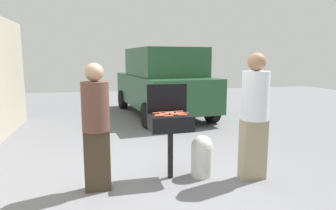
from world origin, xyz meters
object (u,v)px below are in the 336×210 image
Objects in this scene: hot_dog_10 at (169,116)px; hot_dog_0 at (162,112)px; hot_dog_1 at (183,115)px; hot_dog_9 at (160,116)px; hot_dog_8 at (170,112)px; propane_tank at (202,155)px; parked_minivan at (163,82)px; hot_dog_11 at (184,114)px; hot_dog_2 at (170,113)px; hot_dog_3 at (159,115)px; hot_dog_12 at (180,113)px; hot_dog_6 at (164,114)px; hot_dog_7 at (164,114)px; hot_dog_4 at (169,113)px; hot_dog_5 at (157,113)px; person_left at (96,123)px; hot_dog_15 at (179,112)px; hot_dog_14 at (175,114)px; bbq_grill at (170,125)px; hot_dog_13 at (176,114)px; person_right at (255,112)px.

hot_dog_0 is at bearing 95.61° from hot_dog_10.
hot_dog_1 and hot_dog_9 have the same top height.
hot_dog_0 is 1.00× the size of hot_dog_8.
hot_dog_8 is (0.13, -0.00, 0.00)m from hot_dog_0.
propane_tank is 4.90m from parked_minivan.
hot_dog_11 is (0.36, 0.08, 0.00)m from hot_dog_9.
hot_dog_2 is 0.21m from hot_dog_11.
hot_dog_3 is at bearing -175.80° from hot_dog_11.
parked_minivan reaches higher than hot_dog_12.
hot_dog_1 is at bearing -3.77° from hot_dog_9.
hot_dog_11 is (0.28, -0.05, 0.00)m from hot_dog_6.
hot_dog_7 and hot_dog_8 have the same top height.
hot_dog_4 is (0.01, 0.04, 0.00)m from hot_dog_2.
hot_dog_3 is at bearing -91.23° from hot_dog_5.
parked_minivan reaches higher than person_left.
hot_dog_12 is at bearing -43.91° from hot_dog_8.
hot_dog_10 is 0.08× the size of person_left.
hot_dog_15 is at bearing 97.56° from hot_dog_11.
hot_dog_8 reaches higher than propane_tank.
hot_dog_14 is at bearing -153.48° from hot_dog_12.
hot_dog_0 is at bearing 89.51° from hot_dog_6.
hot_dog_11 is 1.00× the size of hot_dog_15.
hot_dog_11 is 1.00× the size of hot_dog_14.
person_left reaches higher than hot_dog_15.
bbq_grill is 0.18m from hot_dog_13.
hot_dog_11 is 0.07× the size of person_right.
hot_dog_2 is 1.00× the size of hot_dog_6.
hot_dog_6 is at bearing 147.15° from hot_dog_1.
person_left is at bearing -170.66° from hot_dog_12.
hot_dog_7 is at bearing -147.26° from hot_dog_15.
hot_dog_5 is 1.39m from person_right.
hot_dog_5 and hot_dog_6 have the same top height.
hot_dog_9 is at bearing -173.24° from propane_tank.
hot_dog_2 is 0.10m from hot_dog_6.
parked_minivan is (0.93, 4.70, 0.07)m from hot_dog_4.
hot_dog_0 is 1.32m from person_right.
hot_dog_8 is at bearing 98.42° from hot_dog_13.
hot_dog_5 and hot_dog_7 have the same top height.
parked_minivan is at bearing 78.92° from bbq_grill.
hot_dog_7 and hot_dog_9 have the same top height.
propane_tank is at bearing 6.76° from hot_dog_9.
hot_dog_1 is at bearing -49.63° from hot_dog_0.
hot_dog_8 is 0.31m from hot_dog_10.
hot_dog_15 is (0.16, 0.14, 0.16)m from bbq_grill.
hot_dog_7 is at bearing 178.90° from propane_tank.
hot_dog_15 is (0.26, 0.17, 0.00)m from hot_dog_7.
parked_minivan reaches higher than hot_dog_14.
hot_dog_7 is at bearing 178.34° from hot_dog_11.
bbq_grill is at bearing -139.30° from hot_dog_15.
hot_dog_1 is at bearing -114.27° from hot_dog_11.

